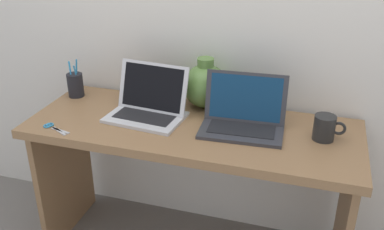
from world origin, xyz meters
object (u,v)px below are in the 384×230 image
object	(u,v)px
laptop_right	(244,115)
scissors	(53,127)
green_vase	(205,85)
coffee_mug	(325,128)
laptop_left	(149,103)
pen_cup	(75,85)

from	to	relation	value
laptop_right	scissors	xyz separation A→B (m)	(-0.80, -0.25, -0.06)
green_vase	coffee_mug	world-z (taller)	green_vase
laptop_right	coffee_mug	bearing A→B (deg)	-1.14
laptop_right	green_vase	bearing A→B (deg)	141.76
scissors	laptop_right	bearing A→B (deg)	17.21
coffee_mug	scissors	size ratio (longest dim) A/B	0.90
laptop_left	coffee_mug	bearing A→B (deg)	-0.25
scissors	green_vase	bearing A→B (deg)	36.07
laptop_right	coffee_mug	world-z (taller)	laptop_right
laptop_left	green_vase	xyz separation A→B (m)	(0.22, 0.18, 0.05)
scissors	laptop_left	bearing A→B (deg)	34.20
laptop_left	pen_cup	world-z (taller)	laptop_left
pen_cup	coffee_mug	bearing A→B (deg)	-5.02
green_vase	scissors	xyz separation A→B (m)	(-0.58, -0.42, -0.10)
laptop_left	pen_cup	size ratio (longest dim) A/B	1.87
green_vase	coffee_mug	size ratio (longest dim) A/B	1.85
laptop_left	laptop_right	xyz separation A→B (m)	(0.44, 0.00, 0.00)
laptop_left	green_vase	world-z (taller)	green_vase
pen_cup	scissors	distance (m)	0.36
coffee_mug	pen_cup	distance (m)	1.23
green_vase	laptop_right	bearing A→B (deg)	-38.24
laptop_left	laptop_right	distance (m)	0.44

